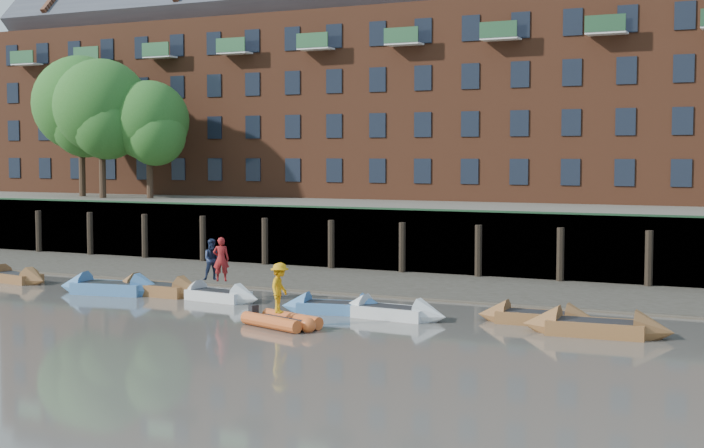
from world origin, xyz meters
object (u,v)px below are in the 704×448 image
Objects in this scene: rowboat_3 at (218,295)px; rowboat_4 at (335,307)px; rowboat_0 at (16,278)px; person_rower_a at (221,259)px; person_rower_b at (213,260)px; rowboat_1 at (111,288)px; rowboat_6 at (537,318)px; rib_tender at (284,321)px; rowboat_7 at (597,328)px; person_rib_crew at (280,288)px; rowboat_2 at (158,289)px; rowboat_5 at (392,312)px.

rowboat_3 is 0.98× the size of rowboat_4.
person_rower_a reaches higher than rowboat_0.
rowboat_0 is 2.54× the size of person_rower_b.
rowboat_4 is (10.98, -0.40, -0.04)m from rowboat_1.
rowboat_6 is at bearing 9.68° from rowboat_0.
rib_tender is at bearing -74.95° from person_rower_b.
rowboat_4 is at bearing 174.51° from rowboat_7.
person_rower_b is 7.22m from person_rib_crew.
person_rower_a is (-15.50, 1.07, 1.46)m from rowboat_7.
person_rower_a reaches higher than rowboat_2.
rowboat_3 is 0.98× the size of rowboat_6.
rowboat_6 is at bearing -37.49° from person_rower_b.
person_rower_b is at bearing 7.62° from rowboat_0.
rowboat_6 reaches higher than rib_tender.
rowboat_1 reaches higher than rowboat_6.
rowboat_2 is 9.74m from person_rib_crew.
person_rib_crew is (17.24, -5.02, 1.16)m from rowboat_0.
person_rib_crew is (-10.25, -3.21, 1.12)m from rowboat_7.
rowboat_2 reaches higher than rib_tender.
person_rower_b reaches higher than rowboat_6.
person_rib_crew is at bearing -5.47° from rowboat_0.
rowboat_4 is at bearing -17.64° from person_rib_crew.
person_rib_crew is (10.63, -3.89, 1.12)m from rowboat_1.
person_rower_a is at bearing 38.96° from person_rib_crew.
rowboat_2 is 2.83× the size of person_rower_b.
rowboat_5 is 5.24m from rowboat_6.
rowboat_7 is (7.48, -0.16, 0.03)m from rowboat_5.
person_rib_crew is (5.72, -4.39, -0.29)m from person_rower_b.
rowboat_7 is at bearing 37.54° from rib_tender.
rowboat_1 is at bearing 1.10° from rowboat_0.
rowboat_0 is 18.13m from rib_tender.
rowboat_0 is 1.00× the size of rowboat_4.
rowboat_1 is at bearing 58.06° from person_rib_crew.
rowboat_3 is (11.84, -0.74, -0.00)m from rowboat_0.
rowboat_0 is 1.40× the size of rib_tender.
rowboat_1 is 2.13m from rowboat_2.
rowboat_1 is 13.41m from rowboat_5.
rowboat_0 is at bearing 61.94° from person_rib_crew.
person_rower_a reaches higher than rowboat_6.
rowboat_3 is 1.49m from person_rower_b.
rowboat_2 is 1.11× the size of rowboat_4.
rowboat_5 is 2.52× the size of person_rib_crew.
rowboat_0 is at bearing 176.42° from rowboat_6.
rowboat_2 is 3.18m from rowboat_3.
rowboat_4 is at bearing 5.82° from rowboat_0.
rowboat_1 is 1.18× the size of rowboat_6.
rowboat_3 is at bearing -5.12° from rowboat_1.
person_rower_b reaches higher than rowboat_4.
rowboat_0 is at bearing -31.97° from person_rower_a.
rowboat_0 is 20.08m from rowboat_5.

